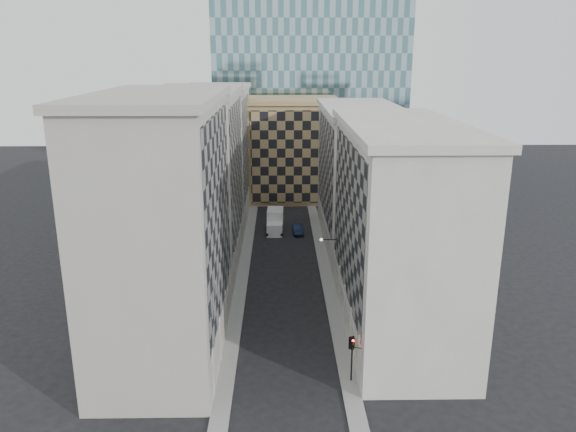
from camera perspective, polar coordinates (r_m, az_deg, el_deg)
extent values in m
plane|color=black|center=(45.85, 0.02, -19.70)|extent=(260.00, 260.00, 0.00)
cube|color=gray|center=(72.41, -4.55, -5.51)|extent=(1.50, 100.00, 0.15)
cube|color=gray|center=(72.50, 3.80, -5.47)|extent=(1.50, 100.00, 0.15)
cube|color=#A6A095|center=(51.55, -12.51, -1.52)|extent=(10.00, 22.00, 23.00)
cube|color=gray|center=(50.36, -7.17, 0.10)|extent=(0.25, 19.36, 18.00)
cube|color=#A6A095|center=(54.64, -6.82, -11.45)|extent=(0.45, 21.12, 3.20)
cube|color=#A6A095|center=(49.30, -13.37, 11.70)|extent=(10.80, 22.80, 0.70)
cylinder|color=#A6A095|center=(47.25, -8.05, -15.46)|extent=(0.90, 0.90, 4.40)
cylinder|color=#A6A095|center=(51.96, -7.32, -12.28)|extent=(0.90, 0.90, 4.40)
cylinder|color=#A6A095|center=(56.82, -6.72, -9.62)|extent=(0.90, 0.90, 4.40)
cylinder|color=#A6A095|center=(61.79, -6.23, -7.39)|extent=(0.90, 0.90, 4.40)
cube|color=#9A968F|center=(72.61, -9.14, 3.43)|extent=(10.00, 22.00, 22.00)
cube|color=gray|center=(71.75, -5.33, 4.64)|extent=(0.25, 19.36, 17.00)
cube|color=#9A968F|center=(74.73, -5.17, -3.57)|extent=(0.45, 21.12, 3.20)
cube|color=#9A968F|center=(70.98, -9.57, 12.40)|extent=(10.80, 22.80, 0.70)
cylinder|color=#9A968F|center=(66.84, -5.81, -5.49)|extent=(0.90, 0.90, 4.40)
cylinder|color=#9A968F|center=(71.96, -5.45, -3.87)|extent=(0.90, 0.90, 4.40)
cylinder|color=#9A968F|center=(77.13, -5.15, -2.45)|extent=(0.90, 0.90, 4.40)
cylinder|color=#9A968F|center=(82.34, -4.88, -1.22)|extent=(0.90, 0.90, 4.40)
cube|color=#A6A095|center=(94.10, -7.29, 6.14)|extent=(10.00, 22.00, 21.00)
cube|color=gray|center=(93.43, -4.33, 7.09)|extent=(0.25, 19.36, 16.00)
cube|color=#A6A095|center=(95.66, -4.24, 0.93)|extent=(0.45, 21.12, 3.20)
cube|color=#A6A095|center=(92.81, -7.54, 12.74)|extent=(10.80, 22.80, 0.70)
cylinder|color=#A6A095|center=(87.59, -4.65, -0.13)|extent=(0.90, 0.90, 4.40)
cylinder|color=#A6A095|center=(92.86, -4.44, 0.83)|extent=(0.90, 0.90, 4.40)
cylinder|color=#A6A095|center=(98.16, -4.25, 1.69)|extent=(0.90, 0.90, 4.40)
cylinder|color=#A6A095|center=(103.49, -4.08, 2.46)|extent=(0.90, 0.90, 4.40)
cube|color=#BCB5AC|center=(55.98, 11.10, -1.62)|extent=(10.00, 26.00, 20.00)
cube|color=gray|center=(54.73, 6.18, -0.17)|extent=(0.25, 22.88, 15.00)
cube|color=#BCB5AC|center=(58.32, 5.96, -9.54)|extent=(0.45, 24.96, 3.20)
cube|color=#BCB5AC|center=(53.75, 11.70, 8.93)|extent=(10.80, 26.80, 0.70)
cylinder|color=#BCB5AC|center=(48.98, 7.61, -14.21)|extent=(0.90, 0.90, 4.40)
cylinder|color=#BCB5AC|center=(53.47, 6.80, -11.38)|extent=(0.90, 0.90, 4.40)
cylinder|color=#BCB5AC|center=(58.08, 6.13, -9.00)|extent=(0.90, 0.90, 4.40)
cylinder|color=#BCB5AC|center=(62.78, 5.56, -6.97)|extent=(0.90, 0.90, 4.40)
cylinder|color=#BCB5AC|center=(67.56, 5.08, -5.23)|extent=(0.90, 0.90, 4.40)
cube|color=#BCB5AC|center=(81.80, 7.27, 3.89)|extent=(10.00, 28.00, 19.00)
cube|color=gray|center=(80.94, 3.88, 4.93)|extent=(0.25, 24.64, 14.00)
cube|color=#BCB5AC|center=(83.32, 3.81, -1.42)|extent=(0.45, 26.88, 3.20)
cube|color=#BCB5AC|center=(80.27, 7.53, 10.77)|extent=(10.80, 28.80, 0.70)
cube|color=tan|center=(106.62, 0.49, 6.65)|extent=(16.00, 14.00, 18.00)
cube|color=tan|center=(99.63, 0.59, 5.96)|extent=(15.20, 0.25, 16.50)
cube|color=tan|center=(105.44, 0.51, 11.69)|extent=(16.80, 14.80, 0.80)
cube|color=#302B25|center=(119.77, -0.64, 10.14)|extent=(6.00, 6.00, 28.00)
cube|color=#302B25|center=(119.07, -0.66, 17.19)|extent=(7.00, 7.00, 1.40)
cylinder|color=gray|center=(45.55, -7.59, -8.43)|extent=(0.10, 2.33, 2.33)
cylinder|color=gray|center=(49.18, -7.07, -6.48)|extent=(0.10, 2.33, 2.33)
cylinder|color=black|center=(64.75, 4.19, -2.41)|extent=(1.80, 0.08, 0.08)
sphere|color=#FFE5B2|center=(64.68, 3.39, -2.41)|extent=(0.36, 0.36, 0.36)
cylinder|color=black|center=(49.18, 6.47, -14.79)|extent=(0.13, 0.13, 2.97)
cube|color=black|center=(48.18, 6.55, -12.75)|extent=(0.39, 0.35, 1.02)
cube|color=black|center=(48.31, 6.46, -12.66)|extent=(0.49, 0.21, 1.16)
sphere|color=#FF0C07|center=(47.90, 6.65, -12.47)|extent=(0.19, 0.19, 0.19)
sphere|color=#331E05|center=(48.07, 6.63, -12.83)|extent=(0.19, 0.19, 0.19)
sphere|color=black|center=(48.23, 6.62, -13.19)|extent=(0.19, 0.19, 0.19)
cube|color=white|center=(85.53, -1.36, -1.35)|extent=(2.43, 2.64, 1.94)
cube|color=white|center=(87.99, -1.31, -0.36)|extent=(2.57, 3.94, 3.34)
cylinder|color=black|center=(84.90, -2.10, -1.84)|extent=(0.35, 0.98, 0.97)
cylinder|color=black|center=(84.83, -0.65, -1.84)|extent=(0.35, 0.98, 0.97)
cylinder|color=black|center=(89.61, -1.96, -0.85)|extent=(0.35, 0.98, 0.97)
cylinder|color=black|center=(89.55, -0.59, -0.85)|extent=(0.35, 0.98, 0.97)
imported|color=#0E1A35|center=(86.39, 0.99, -1.36)|extent=(1.66, 4.25, 1.38)
cylinder|color=black|center=(46.52, 7.06, -13.15)|extent=(0.73, 0.26, 0.06)
cube|color=#C2B08E|center=(46.68, 6.79, -13.55)|extent=(0.23, 0.64, 0.65)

